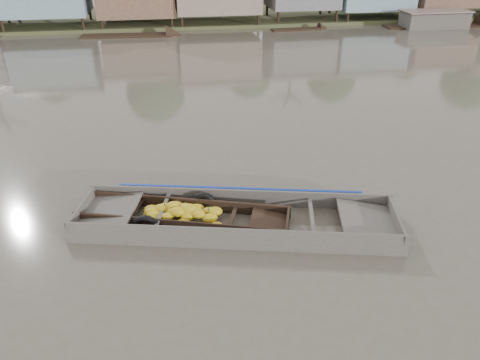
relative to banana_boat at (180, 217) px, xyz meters
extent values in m
plane|color=#534C3F|center=(1.97, -0.52, -0.16)|extent=(120.00, 120.00, 0.00)
cube|color=#384723|center=(1.97, 32.48, -0.16)|extent=(120.00, 12.00, 0.50)
cube|color=black|center=(0.08, -0.02, -0.24)|extent=(5.49, 2.67, 0.08)
cube|color=black|center=(0.26, 0.55, -0.02)|extent=(5.33, 1.85, 0.51)
cube|color=black|center=(-0.10, -0.58, -0.02)|extent=(5.33, 1.85, 0.51)
cube|color=black|center=(2.67, -0.85, -0.02)|extent=(0.43, 1.17, 0.49)
cube|color=black|center=(2.22, -0.71, 0.04)|extent=(1.22, 1.28, 0.19)
cube|color=black|center=(-2.50, 0.82, -0.02)|extent=(0.43, 1.17, 0.49)
cube|color=black|center=(-2.05, 0.68, 0.04)|extent=(1.22, 1.28, 0.19)
cube|color=black|center=(-1.16, 0.39, 0.08)|extent=(0.45, 1.13, 0.05)
cube|color=black|center=(1.32, -0.42, 0.08)|extent=(0.45, 1.13, 0.05)
ellipsoid|color=gold|center=(0.76, 0.05, 0.05)|extent=(0.45, 0.37, 0.24)
ellipsoid|color=gold|center=(-0.09, 0.17, 0.16)|extent=(0.46, 0.38, 0.24)
ellipsoid|color=gold|center=(0.89, -0.06, 0.10)|extent=(0.51, 0.42, 0.27)
ellipsoid|color=gold|center=(-0.67, -0.07, 0.03)|extent=(0.51, 0.42, 0.27)
ellipsoid|color=gold|center=(-0.33, -0.16, 0.14)|extent=(0.40, 0.33, 0.21)
ellipsoid|color=gold|center=(-0.50, 0.24, 0.16)|extent=(0.44, 0.37, 0.23)
ellipsoid|color=gold|center=(0.07, 0.12, 0.18)|extent=(0.49, 0.41, 0.26)
ellipsoid|color=gold|center=(-0.10, 0.34, 0.16)|extent=(0.41, 0.34, 0.22)
ellipsoid|color=gold|center=(-0.01, 0.22, 0.15)|extent=(0.46, 0.38, 0.24)
ellipsoid|color=gold|center=(0.19, -0.24, 0.14)|extent=(0.45, 0.37, 0.24)
ellipsoid|color=gold|center=(-0.84, -0.06, -0.03)|extent=(0.41, 0.34, 0.22)
ellipsoid|color=gold|center=(-0.63, -0.09, 0.02)|extent=(0.50, 0.42, 0.27)
ellipsoid|color=gold|center=(-0.59, -0.01, 0.08)|extent=(0.46, 0.38, 0.24)
ellipsoid|color=gold|center=(-0.14, -0.02, 0.19)|extent=(0.48, 0.40, 0.25)
ellipsoid|color=gold|center=(0.12, -0.13, 0.19)|extent=(0.46, 0.38, 0.24)
ellipsoid|color=gold|center=(-0.74, 0.38, 0.06)|extent=(0.47, 0.39, 0.25)
ellipsoid|color=gold|center=(0.87, -0.63, 0.02)|extent=(0.43, 0.36, 0.23)
ellipsoid|color=gold|center=(0.14, 0.06, 0.25)|extent=(0.40, 0.33, 0.21)
ellipsoid|color=gold|center=(-0.15, 0.11, 0.27)|extent=(0.49, 0.41, 0.26)
ellipsoid|color=gold|center=(-0.72, 0.20, 0.08)|extent=(0.52, 0.43, 0.27)
ellipsoid|color=gold|center=(0.07, -0.36, 0.04)|extent=(0.42, 0.35, 0.22)
ellipsoid|color=gold|center=(-0.05, -0.13, 0.24)|extent=(0.49, 0.41, 0.26)
ellipsoid|color=gold|center=(-0.67, 0.03, 0.07)|extent=(0.52, 0.43, 0.27)
ellipsoid|color=gold|center=(0.47, 0.25, 0.07)|extent=(0.43, 0.36, 0.23)
ellipsoid|color=gold|center=(0.46, -0.31, 0.21)|extent=(0.41, 0.34, 0.21)
ellipsoid|color=gold|center=(0.22, -0.10, 0.27)|extent=(0.53, 0.44, 0.28)
ellipsoid|color=gold|center=(-0.80, 0.22, -0.01)|extent=(0.40, 0.33, 0.21)
ellipsoid|color=gold|center=(0.40, -0.18, 0.19)|extent=(0.48, 0.39, 0.25)
ellipsoid|color=gold|center=(0.42, 0.23, 0.08)|extent=(0.45, 0.37, 0.24)
ellipsoid|color=gold|center=(0.74, -0.38, 0.11)|extent=(0.48, 0.40, 0.25)
ellipsoid|color=gold|center=(-0.38, 0.19, 0.18)|extent=(0.52, 0.43, 0.27)
ellipsoid|color=gold|center=(0.01, 0.26, 0.11)|extent=(0.42, 0.35, 0.22)
cylinder|color=#3F6626|center=(-0.39, 0.14, 0.27)|extent=(0.04, 0.04, 0.18)
cylinder|color=#3F6626|center=(0.27, -0.08, 0.27)|extent=(0.04, 0.04, 0.18)
cylinder|color=#3F6626|center=(0.74, -0.23, 0.27)|extent=(0.04, 0.04, 0.18)
torus|color=black|center=(0.66, 0.50, 0.00)|extent=(0.80, 0.41, 0.78)
torus|color=black|center=(-0.88, -0.41, 0.00)|extent=(0.80, 0.41, 0.78)
cube|color=#423D38|center=(1.42, -0.41, -0.24)|extent=(8.27, 3.55, 0.08)
cube|color=#423D38|center=(1.65, 0.55, 0.05)|extent=(8.08, 2.06, 0.66)
cube|color=#423D38|center=(1.19, -1.38, 0.05)|extent=(8.08, 2.06, 0.66)
cube|color=#423D38|center=(5.36, -1.34, 0.05)|extent=(0.52, 1.98, 0.63)
cube|color=#423D38|center=(4.67, -1.18, 0.13)|extent=(1.76, 2.02, 0.26)
cube|color=#423D38|center=(-2.52, 0.51, 0.05)|extent=(0.52, 1.98, 0.63)
cube|color=#423D38|center=(-1.83, 0.35, 0.13)|extent=(1.76, 2.02, 0.26)
cube|color=#423D38|center=(-0.46, 0.03, 0.19)|extent=(0.54, 1.91, 0.05)
cube|color=#423D38|center=(3.30, -0.86, 0.19)|extent=(0.54, 1.91, 0.05)
cube|color=#665E54|center=(1.42, -0.41, -0.18)|extent=(6.35, 2.95, 0.02)
cube|color=#0E2D95|center=(1.66, 0.61, 0.31)|extent=(6.53, 1.62, 0.16)
torus|color=olive|center=(4.34, -1.44, -0.16)|extent=(0.46, 0.46, 0.07)
torus|color=olive|center=(4.34, -1.44, -0.11)|extent=(0.37, 0.37, 0.07)
cube|color=black|center=(10.16, 25.26, -0.21)|extent=(3.99, 1.15, 0.35)
cube|color=black|center=(21.26, 24.81, -0.21)|extent=(8.07, 2.11, 0.35)
cube|color=black|center=(-2.63, 24.96, -0.21)|extent=(6.36, 1.74, 0.35)
cube|color=black|center=(20.97, 24.48, 0.39)|extent=(5.00, 2.00, 1.20)
camera|label=1|loc=(-0.14, -10.46, 6.65)|focal=35.00mm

